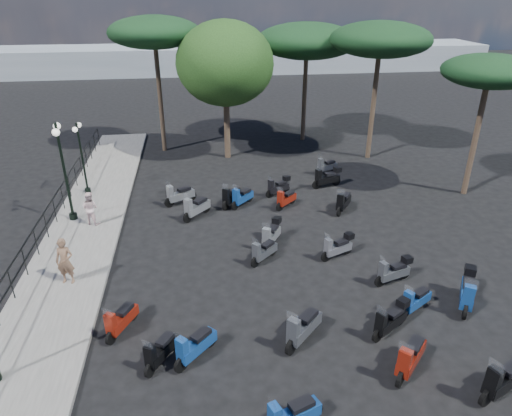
{
  "coord_description": "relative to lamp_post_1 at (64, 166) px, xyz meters",
  "views": [
    {
      "loc": [
        -1.59,
        -13.81,
        9.36
      ],
      "look_at": [
        0.7,
        2.9,
        1.2
      ],
      "focal_mm": 32.0,
      "sensor_mm": 36.0,
      "label": 1
    }
  ],
  "objects": [
    {
      "name": "woman",
      "position": [
        0.91,
        -4.99,
        -1.63
      ],
      "size": [
        0.67,
        0.5,
        1.69
      ],
      "primitive_type": "imported",
      "rotation": [
        0.0,
        0.0,
        -0.16
      ],
      "color": "brown",
      "rests_on": "sidewalk"
    },
    {
      "name": "scooter_18",
      "position": [
        10.69,
        -4.47,
        -2.17
      ],
      "size": [
        1.42,
        0.8,
        1.2
      ],
      "rotation": [
        0.0,
        0.0,
        1.98
      ],
      "color": "black",
      "rests_on": "ground"
    },
    {
      "name": "pedestrian_far",
      "position": [
        0.92,
        -0.58,
        -1.74
      ],
      "size": [
        0.88,
        0.8,
        1.48
      ],
      "primitive_type": "imported",
      "rotation": [
        0.0,
        0.0,
        2.73
      ],
      "color": "silver",
      "rests_on": "sidewalk"
    },
    {
      "name": "pine_2",
      "position": [
        3.56,
        9.52,
        4.42
      ],
      "size": [
        5.31,
        5.31,
        8.01
      ],
      "color": "#38281E",
      "rests_on": "ground"
    },
    {
      "name": "scooter_1",
      "position": [
        5.2,
        -9.11,
        -2.16
      ],
      "size": [
        1.23,
        1.26,
        1.33
      ],
      "rotation": [
        0.0,
        0.0,
        2.37
      ],
      "color": "black",
      "rests_on": "ground"
    },
    {
      "name": "sidewalk",
      "position": [
        0.65,
        -2.08,
        -2.55
      ],
      "size": [
        3.0,
        30.0,
        0.15
      ],
      "primitive_type": "cube",
      "color": "#615F5C",
      "rests_on": "ground"
    },
    {
      "name": "ground",
      "position": [
        7.15,
        -5.08,
        -2.62
      ],
      "size": [
        120.0,
        120.0,
        0.0
      ],
      "primitive_type": "plane",
      "color": "black",
      "rests_on": "ground"
    },
    {
      "name": "scooter_2",
      "position": [
        3.03,
        -7.68,
        -2.19
      ],
      "size": [
        0.88,
        1.45,
        1.26
      ],
      "rotation": [
        0.0,
        0.0,
        2.66
      ],
      "color": "black",
      "rests_on": "ground"
    },
    {
      "name": "scooter_24",
      "position": [
        12.13,
        -6.34,
        -2.17
      ],
      "size": [
        1.48,
        0.7,
        1.21
      ],
      "rotation": [
        0.0,
        0.0,
        1.88
      ],
      "color": "black",
      "rests_on": "ground"
    },
    {
      "name": "lamp_post_1",
      "position": [
        0.0,
        0.0,
        0.0
      ],
      "size": [
        0.5,
        1.26,
        4.34
      ],
      "rotation": [
        0.0,
        0.0,
        0.2
      ],
      "color": "black",
      "rests_on": "sidewalk"
    },
    {
      "name": "broadleaf_tree",
      "position": [
        7.45,
        7.64,
        2.9
      ],
      "size": [
        5.54,
        5.54,
        7.89
      ],
      "color": "#38281E",
      "rests_on": "ground"
    },
    {
      "name": "scooter_13",
      "position": [
        7.08,
        0.72,
        -2.16
      ],
      "size": [
        1.07,
        1.41,
        1.33
      ],
      "rotation": [
        0.0,
        0.0,
        2.52
      ],
      "color": "black",
      "rests_on": "ground"
    },
    {
      "name": "lamp_post_2",
      "position": [
        0.07,
        2.93,
        -0.45
      ],
      "size": [
        0.28,
        1.05,
        3.55
      ],
      "rotation": [
        0.0,
        0.0,
        -0.01
      ],
      "color": "black",
      "rests_on": "sidewalk"
    },
    {
      "name": "scooter_4",
      "position": [
        4.64,
        1.22,
        -2.15
      ],
      "size": [
        1.52,
        0.99,
        1.35
      ],
      "rotation": [
        0.0,
        0.0,
        2.1
      ],
      "color": "black",
      "rests_on": "ground"
    },
    {
      "name": "scooter_14",
      "position": [
        9.49,
        1.63,
        -2.18
      ],
      "size": [
        1.35,
        0.87,
        1.18
      ],
      "rotation": [
        0.0,
        0.0,
        2.07
      ],
      "color": "black",
      "rests_on": "ground"
    },
    {
      "name": "pine_1",
      "position": [
        15.94,
        6.45,
        4.17
      ],
      "size": [
        5.59,
        5.59,
        7.8
      ],
      "color": "#38281E",
      "rests_on": "ground"
    },
    {
      "name": "scooter_22",
      "position": [
        12.85,
        -11.42,
        -2.12
      ],
      "size": [
        1.72,
        0.93,
        1.45
      ],
      "rotation": [
        0.0,
        0.0,
        1.98
      ],
      "color": "black",
      "rests_on": "ground"
    },
    {
      "name": "scooter_3",
      "position": [
        5.4,
        -0.33,
        -2.14
      ],
      "size": [
        1.27,
        1.37,
        1.4
      ],
      "rotation": [
        0.0,
        0.0,
        2.4
      ],
      "color": "black",
      "rests_on": "ground"
    },
    {
      "name": "scooter_16",
      "position": [
        12.16,
        -7.97,
        -2.2
      ],
      "size": [
        1.36,
        0.91,
        1.23
      ],
      "rotation": [
        0.0,
        0.0,
        2.12
      ],
      "color": "black",
      "rests_on": "ground"
    },
    {
      "name": "scooter_19",
      "position": [
        9.59,
        0.18,
        -2.21
      ],
      "size": [
        1.16,
        1.11,
        1.21
      ],
      "rotation": [
        0.0,
        0.0,
        2.33
      ],
      "color": "black",
      "rests_on": "ground"
    },
    {
      "name": "pine_3",
      "position": [
        18.84,
        0.57,
        3.33
      ],
      "size": [
        4.29,
        4.29,
        6.75
      ],
      "color": "#38281E",
      "rests_on": "ground"
    },
    {
      "name": "scooter_8",
      "position": [
        7.84,
        -4.36,
        -2.2
      ],
      "size": [
        1.17,
        1.11,
        1.22
      ],
      "rotation": [
        0.0,
        0.0,
        2.33
      ],
      "color": "black",
      "rests_on": "ground"
    },
    {
      "name": "scooter_12",
      "position": [
        8.33,
        -3.23,
        -2.13
      ],
      "size": [
        1.0,
        1.48,
        1.31
      ],
      "rotation": [
        0.0,
        0.0,
        2.6
      ],
      "color": "black",
      "rests_on": "ground"
    },
    {
      "name": "scooter_11",
      "position": [
        10.87,
        -10.36,
        -2.13
      ],
      "size": [
        1.33,
        1.37,
        1.43
      ],
      "rotation": [
        0.0,
        0.0,
        2.37
      ],
      "color": "black",
      "rests_on": "ground"
    },
    {
      "name": "scooter_26",
      "position": [
        12.18,
        2.28,
        -2.12
      ],
      "size": [
        1.64,
        0.75,
        1.34
      ],
      "rotation": [
        0.0,
        0.0,
        1.87
      ],
      "color": "black",
      "rests_on": "ground"
    },
    {
      "name": "distant_hills",
      "position": [
        7.15,
        39.92,
        -1.12
      ],
      "size": [
        70.0,
        8.0,
        3.0
      ],
      "primitive_type": "cube",
      "color": "gray",
      "rests_on": "ground"
    },
    {
      "name": "railing",
      "position": [
        -0.65,
        -2.28,
        -1.73
      ],
      "size": [
        0.04,
        26.04,
        1.1
      ],
      "color": "black",
      "rests_on": "sidewalk"
    },
    {
      "name": "scooter_20",
      "position": [
        12.68,
        4.17,
        -2.21
      ],
      "size": [
        1.42,
        0.76,
        1.2
      ],
      "rotation": [
        0.0,
        0.0,
        1.98
      ],
      "color": "black",
      "rests_on": "ground"
    },
    {
      "name": "scooter_25",
      "position": [
        12.13,
        -0.6,
        -2.16
      ],
      "size": [
        1.06,
        1.43,
        1.33
      ],
      "rotation": [
        0.0,
        0.0,
        2.53
      ],
      "color": "black",
      "rests_on": "ground"
    },
    {
      "name": "scooter_7",
      "position": [
        4.27,
        -9.13,
        -2.2
      ],
      "size": [
        0.92,
        1.36,
        1.23
      ],
      "rotation": [
        0.0,
        0.0,
        2.58
      ],
      "color": "black",
      "rests_on": "ground"
    },
    {
      "name": "scooter_23",
      "position": [
        13.94,
        -7.91,
        -2.07
      ],
      "size": [
        1.14,
        1.64,
        1.47
      ],
      "rotation": [
        0.0,
        0.0,
        2.58
      ],
      "color": "black",
      "rests_on": "ground"
    },
    {
      "name": "pine_0",
      "position": [
        12.81,
        10.53,
        3.75
      ],
      "size": [
        6.36,
        6.36,
        7.5
      ],
      "color": "#38281E",
      "rests_on": "ground"
    },
    {
      "name": "scooter_17",
      "position": [
        10.98,
        -8.81,
        -2.15
      ],
      "size": [
        1.4,
        0.99,
        1.26
      ],
      "rotation": [
        0.0,
        0.0,
        2.14
      ],
      "color": "black",
      "rests_on": "ground"
    },
    {
      "name": "scooter_10",
      "position": [
        7.38,
        -11.7,
        -2.16
      ],
      "size": [
        1.59,
        0.81,
        1.33
      ],
      "rotation": [
        0.0,
        0.0,
        1.95
      ],
      "color": "black",
      "rests_on": "ground"
    },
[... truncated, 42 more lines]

